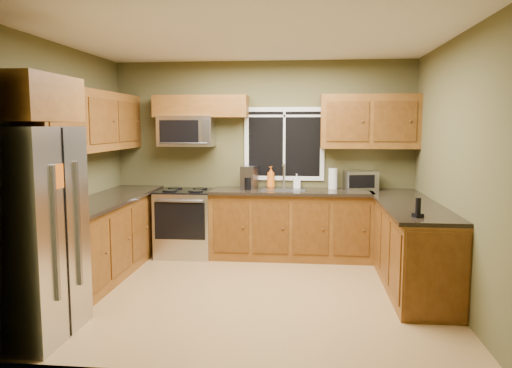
% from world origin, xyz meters
% --- Properties ---
extents(floor, '(4.20, 4.20, 0.00)m').
position_xyz_m(floor, '(0.00, 0.00, 0.00)').
color(floor, '#9B7644').
rests_on(floor, ground).
extents(ceiling, '(4.20, 4.20, 0.00)m').
position_xyz_m(ceiling, '(0.00, 0.00, 2.70)').
color(ceiling, white).
rests_on(ceiling, back_wall).
extents(back_wall, '(4.20, 0.00, 4.20)m').
position_xyz_m(back_wall, '(0.00, 1.80, 1.35)').
color(back_wall, brown).
rests_on(back_wall, ground).
extents(front_wall, '(4.20, 0.00, 4.20)m').
position_xyz_m(front_wall, '(0.00, -1.80, 1.35)').
color(front_wall, brown).
rests_on(front_wall, ground).
extents(left_wall, '(0.00, 3.60, 3.60)m').
position_xyz_m(left_wall, '(-2.10, 0.00, 1.35)').
color(left_wall, brown).
rests_on(left_wall, ground).
extents(right_wall, '(0.00, 3.60, 3.60)m').
position_xyz_m(right_wall, '(2.10, 0.00, 1.35)').
color(right_wall, brown).
rests_on(right_wall, ground).
extents(window, '(1.12, 0.03, 1.02)m').
position_xyz_m(window, '(0.30, 1.78, 1.55)').
color(window, white).
rests_on(window, back_wall).
extents(base_cabinets_left, '(0.60, 2.65, 0.90)m').
position_xyz_m(base_cabinets_left, '(-1.80, 0.48, 0.45)').
color(base_cabinets_left, brown).
rests_on(base_cabinets_left, ground).
extents(countertop_left, '(0.65, 2.65, 0.04)m').
position_xyz_m(countertop_left, '(-1.78, 0.48, 0.92)').
color(countertop_left, black).
rests_on(countertop_left, base_cabinets_left).
extents(base_cabinets_back, '(2.17, 0.60, 0.90)m').
position_xyz_m(base_cabinets_back, '(0.42, 1.50, 0.45)').
color(base_cabinets_back, brown).
rests_on(base_cabinets_back, ground).
extents(countertop_back, '(2.17, 0.65, 0.04)m').
position_xyz_m(countertop_back, '(0.42, 1.48, 0.92)').
color(countertop_back, black).
rests_on(countertop_back, base_cabinets_back).
extents(base_cabinets_peninsula, '(0.60, 2.52, 0.90)m').
position_xyz_m(base_cabinets_peninsula, '(1.80, 0.54, 0.45)').
color(base_cabinets_peninsula, brown).
rests_on(base_cabinets_peninsula, ground).
extents(countertop_peninsula, '(0.65, 2.50, 0.04)m').
position_xyz_m(countertop_peninsula, '(1.78, 0.55, 0.92)').
color(countertop_peninsula, black).
rests_on(countertop_peninsula, base_cabinets_peninsula).
extents(upper_cabinets_left, '(0.33, 2.65, 0.72)m').
position_xyz_m(upper_cabinets_left, '(-1.94, 0.48, 1.86)').
color(upper_cabinets_left, brown).
rests_on(upper_cabinets_left, left_wall).
extents(upper_cabinets_back_left, '(1.30, 0.33, 0.30)m').
position_xyz_m(upper_cabinets_back_left, '(-0.85, 1.64, 2.07)').
color(upper_cabinets_back_left, brown).
rests_on(upper_cabinets_back_left, back_wall).
extents(upper_cabinets_back_right, '(1.30, 0.33, 0.72)m').
position_xyz_m(upper_cabinets_back_right, '(1.45, 1.64, 1.86)').
color(upper_cabinets_back_right, brown).
rests_on(upper_cabinets_back_right, back_wall).
extents(upper_cabinet_over_fridge, '(0.72, 0.90, 0.38)m').
position_xyz_m(upper_cabinet_over_fridge, '(-1.74, -1.30, 2.03)').
color(upper_cabinet_over_fridge, brown).
rests_on(upper_cabinet_over_fridge, left_wall).
extents(refrigerator, '(0.74, 0.90, 1.80)m').
position_xyz_m(refrigerator, '(-1.74, -1.30, 0.90)').
color(refrigerator, '#B7B7BC').
rests_on(refrigerator, ground).
extents(range, '(0.76, 0.69, 0.94)m').
position_xyz_m(range, '(-1.05, 1.47, 0.47)').
color(range, '#B7B7BC').
rests_on(range, ground).
extents(microwave, '(0.76, 0.41, 0.42)m').
position_xyz_m(microwave, '(-1.05, 1.61, 1.73)').
color(microwave, '#B7B7BC').
rests_on(microwave, back_wall).
extents(sink, '(0.60, 0.42, 0.36)m').
position_xyz_m(sink, '(0.30, 1.49, 0.95)').
color(sink, slate).
rests_on(sink, countertop_back).
extents(toaster_oven, '(0.47, 0.40, 0.26)m').
position_xyz_m(toaster_oven, '(1.35, 1.62, 1.07)').
color(toaster_oven, '#B7B7BC').
rests_on(toaster_oven, countertop_back).
extents(coffee_maker, '(0.23, 0.28, 0.31)m').
position_xyz_m(coffee_maker, '(-0.17, 1.54, 1.09)').
color(coffee_maker, slate).
rests_on(coffee_maker, countertop_back).
extents(kettle, '(0.14, 0.14, 0.24)m').
position_xyz_m(kettle, '(-0.12, 1.65, 1.05)').
color(kettle, '#B7B7BC').
rests_on(kettle, countertop_back).
extents(paper_towel_roll, '(0.16, 0.16, 0.31)m').
position_xyz_m(paper_towel_roll, '(0.98, 1.68, 1.08)').
color(paper_towel_roll, white).
rests_on(paper_towel_roll, countertop_back).
extents(soap_bottle_a, '(0.15, 0.15, 0.30)m').
position_xyz_m(soap_bottle_a, '(0.12, 1.70, 1.09)').
color(soap_bottle_a, '#D25F13').
rests_on(soap_bottle_a, countertop_back).
extents(soap_bottle_b, '(0.11, 0.11, 0.20)m').
position_xyz_m(soap_bottle_b, '(0.48, 1.70, 1.04)').
color(soap_bottle_b, white).
rests_on(soap_bottle_b, countertop_back).
extents(cordless_phone, '(0.11, 0.11, 0.19)m').
position_xyz_m(cordless_phone, '(1.68, -0.41, 1.00)').
color(cordless_phone, black).
rests_on(cordless_phone, countertop_peninsula).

